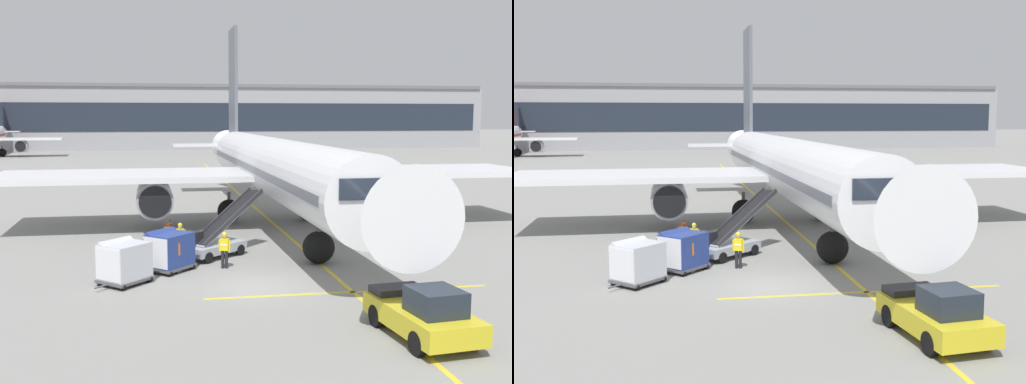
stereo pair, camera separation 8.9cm
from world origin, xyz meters
The scene contains 15 objects.
ground_plane centered at (0.00, 0.00, 0.00)m, with size 600.00×600.00×0.00m, color gray.
parked_airplane centered at (3.66, 15.10, 3.84)m, with size 35.26×45.10×15.33m.
belt_loader centered at (-1.01, 6.00, 0.90)m, with size 4.74×4.34×3.27m.
baggage_cart_lead centered at (-3.52, 3.34, 1.00)m, with size 2.54×2.55×1.91m.
baggage_cart_second centered at (-5.50, 1.35, 1.00)m, with size 2.54×2.55×1.91m.
pushback_tug centered at (4.32, -7.02, 0.83)m, with size 2.55×4.60×1.83m.
ground_crew_by_loader centered at (-0.91, 3.37, 1.00)m, with size 0.55×0.35×1.74m.
ground_crew_by_carts centered at (-3.08, 2.83, 1.00)m, with size 0.41×0.49×1.74m.
ground_crew_marshaller centered at (-2.85, 6.30, 1.00)m, with size 0.57×0.29×1.74m.
safety_cone_engine_keepout centered at (-3.46, 12.76, 0.30)m, with size 0.54×0.54×0.62m.
safety_cone_wingtip centered at (-3.31, 12.60, 0.34)m, with size 0.62×0.62×0.70m.
safety_cone_nose_mark centered at (-3.15, 14.31, 0.33)m, with size 0.59×0.59×0.67m.
apron_guidance_line_lead_in centered at (3.80, 14.27, 0.00)m, with size 0.20×110.00×0.01m.
apron_guidance_line_stop_bar centered at (3.67, -1.51, 0.00)m, with size 12.00×0.20×0.01m.
terminal_building centered at (5.65, 116.16, 7.00)m, with size 131.48×15.18×14.11m.
Camera 1 is at (-4.29, -25.31, 7.14)m, focal length 43.69 mm.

